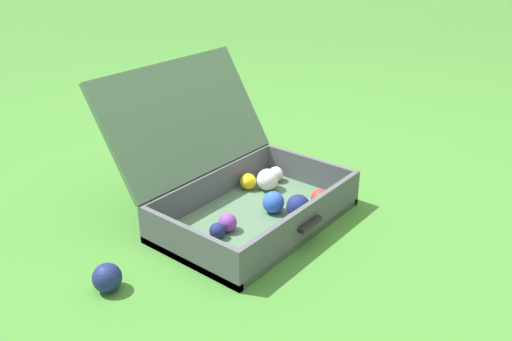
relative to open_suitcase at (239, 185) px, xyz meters
The scene contains 3 objects.
ground_plane 0.19m from the open_suitcase, 67.20° to the right, with size 16.00×16.00×0.00m, color #3D7A2D.
open_suitcase is the anchor object (origin of this frame).
stray_ball_on_grass 0.58m from the open_suitcase, behind, with size 0.08×0.08×0.08m, color navy.
Camera 1 is at (-1.34, -0.97, 0.96)m, focal length 37.75 mm.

